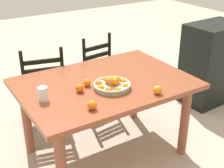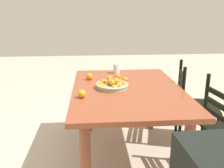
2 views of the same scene
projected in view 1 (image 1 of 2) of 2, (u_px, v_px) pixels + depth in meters
ground_plane at (106, 151)px, 3.16m from camera, size 12.00×12.00×0.00m
dining_table at (105, 92)px, 2.87m from camera, size 1.52×1.08×0.77m
chair_near_window at (91, 73)px, 3.80m from camera, size 0.46×0.46×0.95m
chair_by_cabinet at (44, 87)px, 3.45m from camera, size 0.55×0.55×0.94m
cabinet at (211, 63)px, 3.95m from camera, size 0.72×0.50×1.01m
fruit_bowl at (112, 85)px, 2.68m from camera, size 0.33×0.33×0.12m
orange_loose_0 at (158, 90)px, 2.59m from camera, size 0.07×0.07×0.07m
orange_loose_1 at (87, 83)px, 2.72m from camera, size 0.06×0.06×0.06m
orange_loose_2 at (92, 105)px, 2.36m from camera, size 0.07×0.07×0.07m
orange_loose_3 at (80, 88)px, 2.62m from camera, size 0.07×0.07×0.07m
drinking_glass at (43, 94)px, 2.48m from camera, size 0.08×0.08×0.12m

